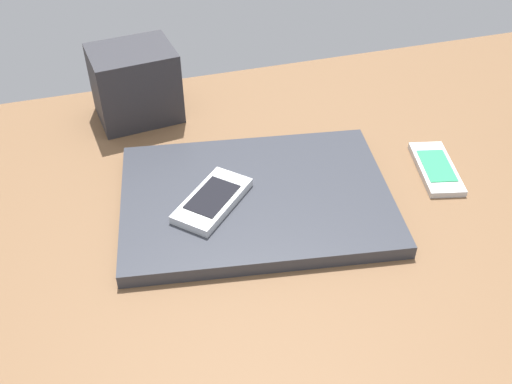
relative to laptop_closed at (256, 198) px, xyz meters
The scene contains 5 objects.
desk_surface 7.98cm from the laptop_closed, 141.92° to the left, with size 120.00×80.00×3.00cm, color brown.
laptop_closed is the anchor object (origin of this frame).
cell_phone_on_laptop 6.06cm from the laptop_closed, ahead, with size 11.75×11.81×1.24cm.
cell_phone_on_desk 26.08cm from the laptop_closed, behind, with size 7.32×12.33×1.05cm.
desk_organizer 28.58cm from the laptop_closed, 65.36° to the right, with size 12.22×9.79×11.28cm, color #2D2D33.
Camera 1 is at (22.10, 50.61, 53.59)cm, focal length 41.10 mm.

